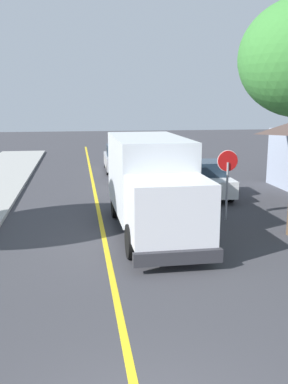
{
  "coord_description": "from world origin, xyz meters",
  "views": [
    {
      "loc": [
        -0.77,
        -4.64,
        4.45
      ],
      "look_at": [
        1.42,
        9.59,
        1.4
      ],
      "focal_mm": 40.58,
      "sensor_mm": 36.0,
      "label": 1
    }
  ],
  "objects_px": {
    "parked_car_near": "(132,173)",
    "box_truck": "(152,181)",
    "parked_car_mid": "(119,159)",
    "stop_sign": "(227,171)",
    "parked_van_across": "(206,179)"
  },
  "relations": [
    {
      "from": "box_truck",
      "to": "parked_van_across",
      "type": "xyz_separation_m",
      "value": [
        3.5,
        5.2,
        -0.97
      ]
    },
    {
      "from": "parked_car_near",
      "to": "stop_sign",
      "type": "height_order",
      "value": "stop_sign"
    },
    {
      "from": "parked_car_near",
      "to": "box_truck",
      "type": "bearing_deg",
      "value": -92.15
    },
    {
      "from": "parked_van_across",
      "to": "parked_car_mid",
      "type": "bearing_deg",
      "value": 112.87
    },
    {
      "from": "parked_van_across",
      "to": "stop_sign",
      "type": "height_order",
      "value": "stop_sign"
    },
    {
      "from": "box_truck",
      "to": "stop_sign",
      "type": "bearing_deg",
      "value": 17.61
    },
    {
      "from": "parked_car_near",
      "to": "stop_sign",
      "type": "bearing_deg",
      "value": -67.44
    },
    {
      "from": "parked_van_across",
      "to": "box_truck",
      "type": "bearing_deg",
      "value": -123.95
    },
    {
      "from": "box_truck",
      "to": "parked_van_across",
      "type": "bearing_deg",
      "value": 56.05
    },
    {
      "from": "box_truck",
      "to": "parked_car_near",
      "type": "distance_m",
      "value": 7.63
    },
    {
      "from": "parked_car_near",
      "to": "stop_sign",
      "type": "distance_m",
      "value": 7.23
    },
    {
      "from": "parked_van_across",
      "to": "stop_sign",
      "type": "bearing_deg",
      "value": -96.41
    },
    {
      "from": "parked_car_near",
      "to": "parked_van_across",
      "type": "bearing_deg",
      "value": -36.22
    },
    {
      "from": "parked_car_near",
      "to": "stop_sign",
      "type": "xyz_separation_m",
      "value": [
        2.74,
        -6.6,
        1.06
      ]
    },
    {
      "from": "parked_car_mid",
      "to": "stop_sign",
      "type": "height_order",
      "value": "stop_sign"
    }
  ]
}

